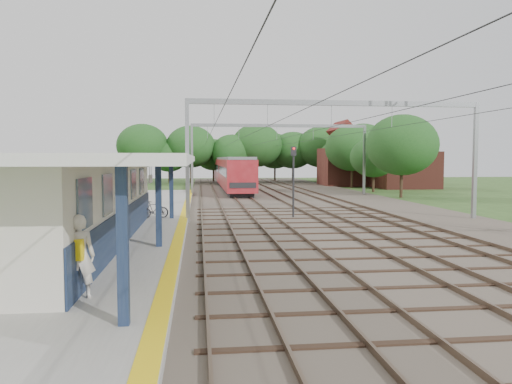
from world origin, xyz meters
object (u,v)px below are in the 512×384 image
train (230,171)px  bicycle (154,210)px  signal_post (293,173)px  person (79,256)px

train → bicycle: bearing=-100.8°
signal_post → train: bearing=85.7°
person → train: train is taller
person → train: size_ratio=0.06×
bicycle → person: bearing=160.7°
bicycle → signal_post: bearing=-95.6°
train → signal_post: 31.69m
person → signal_post: 19.72m
bicycle → signal_post: 8.62m
bicycle → train: train is taller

